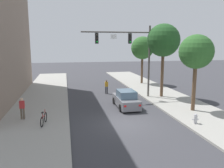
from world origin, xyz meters
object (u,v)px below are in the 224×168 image
at_px(traffic_signal_mast, 130,48).
at_px(bicycle_leaning, 44,119).
at_px(pedestrian_crossing_road, 106,86).
at_px(fire_hydrant, 196,119).
at_px(car_lead_grey, 126,100).
at_px(street_tree_nearest, 196,52).
at_px(street_tree_second, 163,41).
at_px(pedestrian_sidewalk_left_walker, 22,107).
at_px(street_tree_third, 142,48).

distance_m(traffic_signal_mast, bicycle_leaning, 11.82).
bearing_deg(pedestrian_crossing_road, fire_hydrant, -70.00).
relative_size(traffic_signal_mast, car_lead_grey, 1.77).
bearing_deg(street_tree_nearest, pedestrian_crossing_road, 124.27).
bearing_deg(pedestrian_crossing_road, street_tree_second, -30.31).
xyz_separation_m(pedestrian_sidewalk_left_walker, street_tree_second, (13.44, 5.09, 5.05)).
height_order(car_lead_grey, street_tree_third, street_tree_third).
height_order(traffic_signal_mast, street_tree_nearest, traffic_signal_mast).
xyz_separation_m(pedestrian_crossing_road, fire_hydrant, (4.30, -11.81, -0.41)).
bearing_deg(street_tree_second, street_tree_third, 85.13).
bearing_deg(pedestrian_sidewalk_left_walker, traffic_signal_mast, 28.47).
bearing_deg(pedestrian_sidewalk_left_walker, street_tree_nearest, -1.72).
bearing_deg(street_tree_second, traffic_signal_mast, 175.07).
xyz_separation_m(pedestrian_sidewalk_left_walker, fire_hydrant, (12.24, -3.50, -0.56)).
xyz_separation_m(traffic_signal_mast, pedestrian_crossing_road, (-2.01, 2.91, -4.46)).
height_order(traffic_signal_mast, pedestrian_crossing_road, traffic_signal_mast).
height_order(traffic_signal_mast, car_lead_grey, traffic_signal_mast).
bearing_deg(bicycle_leaning, car_lead_grey, 27.69).
height_order(bicycle_leaning, street_tree_second, street_tree_second).
relative_size(pedestrian_sidewalk_left_walker, fire_hydrant, 2.28).
relative_size(bicycle_leaning, street_tree_third, 0.26).
bearing_deg(street_tree_second, pedestrian_crossing_road, 149.69).
bearing_deg(street_tree_nearest, street_tree_second, 94.62).
distance_m(bicycle_leaning, fire_hydrant, 10.76).
height_order(pedestrian_crossing_road, street_tree_nearest, street_tree_nearest).
relative_size(traffic_signal_mast, pedestrian_sidewalk_left_walker, 4.57).
bearing_deg(pedestrian_sidewalk_left_walker, pedestrian_crossing_road, 46.30).
bearing_deg(traffic_signal_mast, street_tree_nearest, -55.90).
height_order(traffic_signal_mast, pedestrian_sidewalk_left_walker, traffic_signal_mast).
height_order(fire_hydrant, street_tree_second, street_tree_second).
bearing_deg(traffic_signal_mast, pedestrian_sidewalk_left_walker, -151.53).
bearing_deg(traffic_signal_mast, bicycle_leaning, -140.23).
relative_size(pedestrian_sidewalk_left_walker, bicycle_leaning, 0.93).
height_order(car_lead_grey, bicycle_leaning, car_lead_grey).
height_order(pedestrian_sidewalk_left_walker, pedestrian_crossing_road, pedestrian_sidewalk_left_walker).
xyz_separation_m(pedestrian_sidewalk_left_walker, street_tree_third, (14.18, 13.74, 4.16)).
distance_m(street_tree_nearest, street_tree_second, 5.62).
distance_m(street_tree_nearest, street_tree_third, 14.16).
relative_size(bicycle_leaning, street_tree_second, 0.23).
bearing_deg(street_tree_nearest, traffic_signal_mast, 124.10).
bearing_deg(bicycle_leaning, pedestrian_sidewalk_left_walker, 137.81).
height_order(pedestrian_sidewalk_left_walker, street_tree_second, street_tree_second).
distance_m(car_lead_grey, street_tree_third, 13.61).
distance_m(fire_hydrant, street_tree_second, 10.33).
xyz_separation_m(pedestrian_crossing_road, street_tree_third, (6.24, 5.44, 4.31)).
bearing_deg(car_lead_grey, pedestrian_sidewalk_left_walker, -165.98).
xyz_separation_m(pedestrian_sidewalk_left_walker, bicycle_leaning, (1.66, -1.50, -0.52)).
relative_size(street_tree_nearest, street_tree_second, 0.83).
relative_size(car_lead_grey, pedestrian_crossing_road, 2.59).
bearing_deg(bicycle_leaning, fire_hydrant, -10.70).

